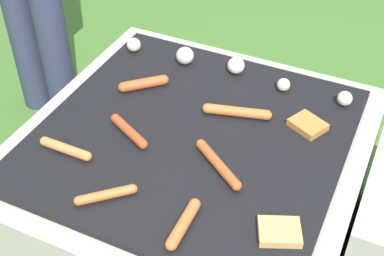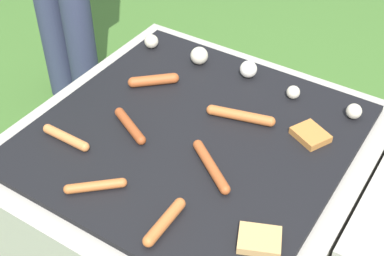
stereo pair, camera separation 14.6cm
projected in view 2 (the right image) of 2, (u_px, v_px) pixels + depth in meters
ground_plane at (192, 232)px, 1.75m from camera, size 14.00×14.00×0.00m
grill at (192, 187)px, 1.61m from camera, size 0.93×0.93×0.43m
sausage_front_right at (66, 138)px, 1.44m from camera, size 0.16×0.03×0.03m
sausage_back_right at (154, 80)px, 1.64m from camera, size 0.12×0.12×0.03m
sausage_front_center at (165, 222)px, 1.22m from camera, size 0.03×0.16×0.03m
sausage_front_left at (240, 115)px, 1.51m from camera, size 0.20×0.07×0.03m
sausage_back_center at (95, 186)px, 1.30m from camera, size 0.12×0.11×0.02m
sausage_mid_left at (211, 166)px, 1.36m from camera, size 0.17×0.13×0.03m
sausage_mid_right at (130, 126)px, 1.48m from camera, size 0.15×0.09×0.03m
bread_slice_left at (260, 240)px, 1.18m from camera, size 0.12×0.11×0.02m
bread_slice_center at (311, 135)px, 1.45m from camera, size 0.12×0.11×0.02m
mushroom_row at (233, 68)px, 1.67m from camera, size 0.75×0.08×0.06m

